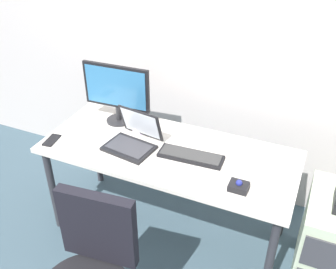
% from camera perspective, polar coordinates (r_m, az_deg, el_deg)
% --- Properties ---
extents(ground_plane, '(8.00, 8.00, 0.00)m').
position_cam_1_polar(ground_plane, '(2.98, 0.00, -13.69)').
color(ground_plane, '#394F5B').
extents(back_wall, '(6.00, 0.10, 2.80)m').
position_cam_1_polar(back_wall, '(2.80, 6.01, 16.96)').
color(back_wall, beige).
rests_on(back_wall, ground).
extents(desk, '(1.65, 0.70, 0.72)m').
position_cam_1_polar(desk, '(2.55, 0.00, -3.68)').
color(desk, silver).
rests_on(desk, ground).
extents(file_cabinet, '(0.42, 0.53, 0.63)m').
position_cam_1_polar(file_cabinet, '(2.67, 23.44, -14.49)').
color(file_cabinet, beige).
rests_on(file_cabinet, ground).
extents(monitor_main, '(0.49, 0.18, 0.43)m').
position_cam_1_polar(monitor_main, '(2.72, -7.59, 6.47)').
color(monitor_main, '#262628').
rests_on(monitor_main, desk).
extents(keyboard, '(0.42, 0.16, 0.03)m').
position_cam_1_polar(keyboard, '(2.43, 3.38, -3.16)').
color(keyboard, black).
rests_on(keyboard, desk).
extents(laptop, '(0.35, 0.33, 0.23)m').
position_cam_1_polar(laptop, '(2.53, -5.13, -0.62)').
color(laptop, black).
rests_on(laptop, desk).
extents(trackball_mouse, '(0.11, 0.09, 0.07)m').
position_cam_1_polar(trackball_mouse, '(2.22, 10.36, -7.49)').
color(trackball_mouse, black).
rests_on(trackball_mouse, desk).
extents(coffee_mug, '(0.10, 0.09, 0.10)m').
position_cam_1_polar(coffee_mug, '(2.66, -4.32, 1.13)').
color(coffee_mug, silver).
rests_on(coffee_mug, desk).
extents(cell_phone, '(0.09, 0.15, 0.01)m').
position_cam_1_polar(cell_phone, '(2.70, -16.75, -0.80)').
color(cell_phone, black).
rests_on(cell_phone, desk).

